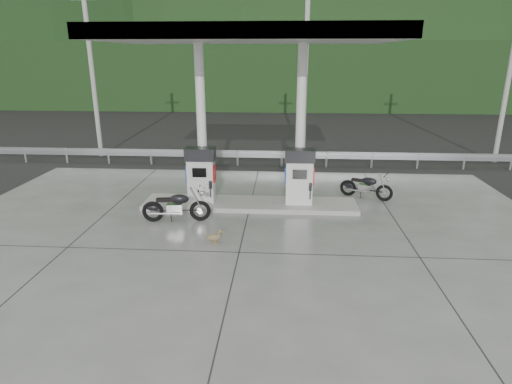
# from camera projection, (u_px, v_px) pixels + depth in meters

# --- Properties ---
(ground) EXTENTS (160.00, 160.00, 0.00)m
(ground) POSITION_uv_depth(u_px,v_px,m) (243.00, 237.00, 11.81)
(ground) COLOR black
(ground) RESTS_ON ground
(forecourt_apron) EXTENTS (18.00, 14.00, 0.02)m
(forecourt_apron) POSITION_uv_depth(u_px,v_px,m) (243.00, 237.00, 11.80)
(forecourt_apron) COLOR slate
(forecourt_apron) RESTS_ON ground
(pump_island) EXTENTS (7.00, 1.40, 0.15)m
(pump_island) POSITION_uv_depth(u_px,v_px,m) (250.00, 204.00, 14.15)
(pump_island) COLOR gray
(pump_island) RESTS_ON forecourt_apron
(gas_pump_left) EXTENTS (0.95, 0.55, 1.80)m
(gas_pump_left) POSITION_uv_depth(u_px,v_px,m) (201.00, 175.00, 13.96)
(gas_pump_left) COLOR silver
(gas_pump_left) RESTS_ON pump_island
(gas_pump_right) EXTENTS (0.95, 0.55, 1.80)m
(gas_pump_right) POSITION_uv_depth(u_px,v_px,m) (299.00, 177.00, 13.76)
(gas_pump_right) COLOR silver
(gas_pump_right) RESTS_ON pump_island
(canopy_column_left) EXTENTS (0.30, 0.30, 5.00)m
(canopy_column_left) POSITION_uv_depth(u_px,v_px,m) (201.00, 124.00, 13.85)
(canopy_column_left) COLOR white
(canopy_column_left) RESTS_ON pump_island
(canopy_column_right) EXTENTS (0.30, 0.30, 5.00)m
(canopy_column_right) POSITION_uv_depth(u_px,v_px,m) (300.00, 125.00, 13.65)
(canopy_column_right) COLOR white
(canopy_column_right) RESTS_ON pump_island
(canopy_roof) EXTENTS (8.50, 5.00, 0.40)m
(canopy_roof) POSITION_uv_depth(u_px,v_px,m) (249.00, 35.00, 12.55)
(canopy_roof) COLOR silver
(canopy_roof) RESTS_ON canopy_column_left
(guardrail) EXTENTS (26.00, 0.16, 1.42)m
(guardrail) POSITION_uv_depth(u_px,v_px,m) (260.00, 151.00, 19.19)
(guardrail) COLOR #9FA2A7
(guardrail) RESTS_ON ground
(road) EXTENTS (60.00, 7.00, 0.01)m
(road) POSITION_uv_depth(u_px,v_px,m) (263.00, 150.00, 22.73)
(road) COLOR black
(road) RESTS_ON ground
(utility_pole_a) EXTENTS (0.22, 0.22, 8.00)m
(utility_pole_a) POSITION_uv_depth(u_px,v_px,m) (92.00, 73.00, 20.12)
(utility_pole_a) COLOR gray
(utility_pole_a) RESTS_ON ground
(utility_pole_b) EXTENTS (0.22, 0.22, 8.00)m
(utility_pole_b) POSITION_uv_depth(u_px,v_px,m) (305.00, 74.00, 19.49)
(utility_pole_b) COLOR gray
(utility_pole_b) RESTS_ON ground
(utility_pole_c) EXTENTS (0.22, 0.22, 8.00)m
(utility_pole_c) POSITION_uv_depth(u_px,v_px,m) (509.00, 74.00, 18.93)
(utility_pole_c) COLOR gray
(utility_pole_c) RESTS_ON ground
(tree_band) EXTENTS (80.00, 6.00, 6.00)m
(tree_band) POSITION_uv_depth(u_px,v_px,m) (273.00, 76.00, 39.40)
(tree_band) COLOR black
(tree_band) RESTS_ON ground
(forested_hills) EXTENTS (100.00, 40.00, 140.00)m
(forested_hills) POSITION_uv_depth(u_px,v_px,m) (278.00, 87.00, 68.83)
(forested_hills) COLOR black
(forested_hills) RESTS_ON ground
(motorcycle_left) EXTENTS (1.97, 0.82, 0.91)m
(motorcycle_left) POSITION_uv_depth(u_px,v_px,m) (176.00, 207.00, 12.79)
(motorcycle_left) COLOR black
(motorcycle_left) RESTS_ON forecourt_apron
(motorcycle_right) EXTENTS (1.80, 1.22, 0.82)m
(motorcycle_right) POSITION_uv_depth(u_px,v_px,m) (366.00, 187.00, 14.87)
(motorcycle_right) COLOR black
(motorcycle_right) RESTS_ON forecourt_apron
(duck) EXTENTS (0.46, 0.22, 0.32)m
(duck) POSITION_uv_depth(u_px,v_px,m) (214.00, 238.00, 11.32)
(duck) COLOR brown
(duck) RESTS_ON forecourt_apron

